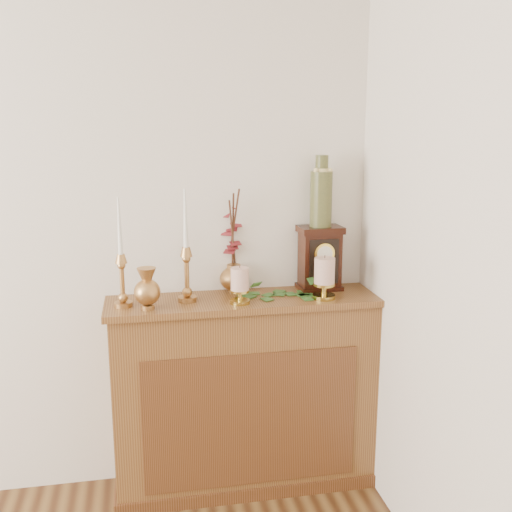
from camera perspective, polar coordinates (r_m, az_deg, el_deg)
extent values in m
cube|color=brown|center=(2.88, -1.05, -13.18)|extent=(1.20, 0.30, 0.90)
cube|color=brown|center=(2.76, -0.48, -15.36)|extent=(0.96, 0.01, 0.63)
cube|color=brown|center=(2.71, -1.09, -4.28)|extent=(1.24, 0.34, 0.03)
cube|color=brown|center=(3.08, -1.01, -20.22)|extent=(1.23, 0.33, 0.06)
cylinder|color=tan|center=(2.64, -12.52, -4.51)|extent=(0.08, 0.08, 0.02)
sphere|color=tan|center=(2.63, -12.55, -3.90)|extent=(0.04, 0.04, 0.04)
cylinder|color=tan|center=(2.61, -12.62, -2.45)|extent=(0.02, 0.02, 0.14)
sphere|color=tan|center=(2.59, -12.70, -0.88)|extent=(0.04, 0.04, 0.04)
cone|color=tan|center=(2.58, -12.73, -0.25)|extent=(0.05, 0.05, 0.04)
cone|color=white|center=(2.56, -12.88, 2.75)|extent=(0.02, 0.02, 0.24)
cylinder|color=tan|center=(2.67, -6.55, -4.06)|extent=(0.08, 0.08, 0.02)
sphere|color=tan|center=(2.66, -6.57, -3.42)|extent=(0.05, 0.05, 0.05)
cylinder|color=tan|center=(2.64, -6.61, -1.91)|extent=(0.02, 0.02, 0.14)
sphere|color=tan|center=(2.62, -6.65, -0.27)|extent=(0.04, 0.04, 0.04)
cone|color=tan|center=(2.61, -6.67, 0.39)|extent=(0.05, 0.05, 0.04)
cone|color=white|center=(2.59, -6.75, 3.53)|extent=(0.02, 0.02, 0.26)
cylinder|color=tan|center=(2.57, -10.26, -4.81)|extent=(0.06, 0.06, 0.02)
sphere|color=tan|center=(2.56, -10.32, -3.40)|extent=(0.11, 0.11, 0.11)
cone|color=tan|center=(2.54, -10.38, -1.75)|extent=(0.08, 0.08, 0.06)
cylinder|color=tan|center=(2.80, -2.12, -3.29)|extent=(0.06, 0.06, 0.01)
ellipsoid|color=tan|center=(2.79, -2.13, -2.18)|extent=(0.13, 0.13, 0.11)
cylinder|color=tan|center=(2.77, -2.14, -1.05)|extent=(0.06, 0.06, 0.02)
cylinder|color=#472819|center=(2.75, -2.28, 2.22)|extent=(0.04, 0.08, 0.31)
cylinder|color=#472819|center=(2.75, -2.20, 2.52)|extent=(0.01, 0.07, 0.34)
cylinder|color=#472819|center=(2.74, -2.14, 2.81)|extent=(0.04, 0.12, 0.36)
cylinder|color=#B69B3F|center=(2.62, -1.54, -4.37)|extent=(0.09, 0.09, 0.02)
cylinder|color=#B69B3F|center=(2.61, -1.54, -3.81)|extent=(0.02, 0.02, 0.04)
cylinder|color=#B69B3F|center=(2.60, -1.55, -3.34)|extent=(0.08, 0.08, 0.01)
cylinder|color=beige|center=(2.59, -1.55, -2.19)|extent=(0.08, 0.08, 0.10)
cylinder|color=#472819|center=(2.58, -1.56, -1.03)|extent=(0.00, 0.00, 0.01)
cylinder|color=#B69B3F|center=(2.70, 6.48, -3.86)|extent=(0.10, 0.10, 0.02)
cylinder|color=#B69B3F|center=(2.70, 6.49, -3.23)|extent=(0.02, 0.02, 0.05)
cylinder|color=#B69B3F|center=(2.69, 6.51, -2.69)|extent=(0.10, 0.10, 0.01)
cylinder|color=beige|center=(2.67, 6.54, -1.39)|extent=(0.09, 0.09, 0.11)
cylinder|color=#472819|center=(2.66, 6.58, -0.07)|extent=(0.00, 0.00, 0.01)
cube|color=#326125|center=(2.65, -1.92, -4.26)|extent=(0.05, 0.06, 0.00)
cube|color=#326125|center=(2.66, 0.77, -4.18)|extent=(0.07, 0.07, 0.00)
cube|color=#326125|center=(2.75, -0.99, -3.60)|extent=(0.07, 0.07, 0.00)
cube|color=#326125|center=(2.62, -0.46, -4.41)|extent=(0.07, 0.07, 0.00)
cube|color=#326125|center=(2.76, 3.19, -3.53)|extent=(0.06, 0.07, 0.00)
cube|color=#326125|center=(2.74, -1.70, -3.67)|extent=(0.06, 0.07, 0.00)
cube|color=#326125|center=(2.76, 2.08, -3.56)|extent=(0.06, 0.05, 0.00)
cube|color=#326125|center=(2.72, 6.36, -3.89)|extent=(0.07, 0.07, 0.00)
cube|color=#326125|center=(2.65, -1.99, -4.24)|extent=(0.06, 0.07, 0.00)
cube|color=#326125|center=(2.71, 1.82, -3.86)|extent=(0.06, 0.06, 0.00)
cube|color=#326125|center=(2.76, -2.48, -3.55)|extent=(0.05, 0.06, 0.00)
cube|color=#326125|center=(2.73, -1.32, -3.72)|extent=(0.07, 0.07, 0.00)
cube|color=#326125|center=(2.65, -0.22, -4.26)|extent=(0.07, 0.06, 0.00)
cube|color=#326125|center=(2.69, -1.58, -2.89)|extent=(0.03, 0.05, 0.03)
cube|color=#326125|center=(2.64, 0.00, -2.74)|extent=(0.04, 0.06, 0.03)
cube|color=#326125|center=(2.75, 5.41, -2.37)|extent=(0.05, 0.03, 0.03)
cube|color=black|center=(2.86, 6.01, -2.93)|extent=(0.21, 0.15, 0.02)
cube|color=black|center=(2.82, 6.07, -0.38)|extent=(0.18, 0.13, 0.26)
cube|color=black|center=(2.80, 6.14, 2.52)|extent=(0.21, 0.15, 0.03)
cube|color=black|center=(2.77, 6.49, -0.56)|extent=(0.14, 0.01, 0.21)
cylinder|color=yellow|center=(2.75, 6.54, 0.23)|extent=(0.10, 0.01, 0.10)
cylinder|color=silver|center=(2.75, 6.54, 0.23)|extent=(0.07, 0.01, 0.07)
sphere|color=yellow|center=(2.79, 6.43, -1.95)|extent=(0.03, 0.03, 0.03)
cylinder|color=black|center=(2.77, 6.21, 5.40)|extent=(0.10, 0.10, 0.25)
cylinder|color=black|center=(2.76, 6.29, 8.67)|extent=(0.06, 0.06, 0.08)
cylinder|color=#D7C27C|center=(2.76, 6.28, 8.12)|extent=(0.07, 0.07, 0.02)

